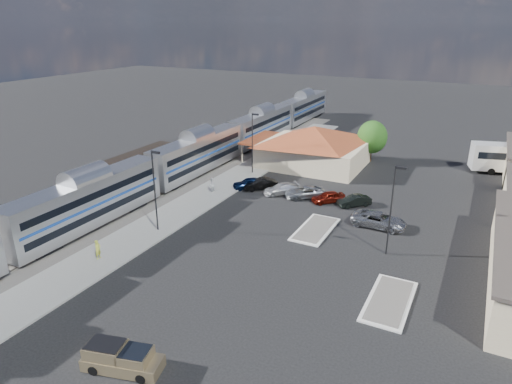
% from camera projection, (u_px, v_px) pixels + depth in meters
% --- Properties ---
extents(ground, '(280.00, 280.00, 0.00)m').
position_uv_depth(ground, '(274.00, 230.00, 49.45)').
color(ground, black).
rests_on(ground, ground).
extents(railbed, '(16.00, 100.00, 0.12)m').
position_uv_depth(railbed, '(164.00, 179.00, 65.04)').
color(railbed, '#4C4944').
rests_on(railbed, ground).
extents(platform, '(5.50, 92.00, 0.18)m').
position_uv_depth(platform, '(210.00, 193.00, 59.53)').
color(platform, gray).
rests_on(platform, ground).
extents(passenger_train, '(3.00, 104.00, 5.55)m').
position_uv_depth(passenger_train, '(198.00, 155.00, 66.42)').
color(passenger_train, silver).
rests_on(passenger_train, ground).
extents(freight_cars, '(2.80, 46.00, 4.00)m').
position_uv_depth(freight_cars, '(138.00, 167.00, 64.05)').
color(freight_cars, black).
rests_on(freight_cars, ground).
extents(station_depot, '(18.35, 12.24, 6.20)m').
position_uv_depth(station_depot, '(313.00, 146.00, 70.26)').
color(station_depot, '#BEAF8B').
rests_on(station_depot, ground).
extents(traffic_island_south, '(3.30, 7.50, 0.21)m').
position_uv_depth(traffic_island_south, '(315.00, 229.00, 49.37)').
color(traffic_island_south, silver).
rests_on(traffic_island_south, ground).
extents(traffic_island_north, '(3.30, 7.50, 0.21)m').
position_uv_depth(traffic_island_north, '(389.00, 301.00, 36.79)').
color(traffic_island_north, silver).
rests_on(traffic_island_north, ground).
extents(lamp_plat_s, '(1.08, 0.25, 9.00)m').
position_uv_depth(lamp_plat_s, '(155.00, 185.00, 47.21)').
color(lamp_plat_s, black).
rests_on(lamp_plat_s, ground).
extents(lamp_plat_n, '(1.08, 0.25, 9.00)m').
position_uv_depth(lamp_plat_n, '(253.00, 138.00, 65.52)').
color(lamp_plat_n, black).
rests_on(lamp_plat_n, ground).
extents(lamp_lot, '(1.08, 0.25, 9.00)m').
position_uv_depth(lamp_lot, '(393.00, 203.00, 42.40)').
color(lamp_lot, black).
rests_on(lamp_lot, ground).
extents(tree_depot, '(4.71, 4.71, 6.63)m').
position_uv_depth(tree_depot, '(372.00, 137.00, 71.71)').
color(tree_depot, '#382314').
rests_on(tree_depot, ground).
extents(pickup_truck, '(5.46, 3.10, 1.78)m').
position_uv_depth(pickup_truck, '(123.00, 359.00, 29.43)').
color(pickup_truck, '#9C8760').
rests_on(pickup_truck, ground).
extents(suv, '(6.02, 2.93, 1.65)m').
position_uv_depth(suv, '(379.00, 220.00, 49.85)').
color(suv, '#93959A').
rests_on(suv, ground).
extents(person_a, '(0.51, 0.73, 1.89)m').
position_uv_depth(person_a, '(98.00, 249.00, 42.82)').
color(person_a, '#CDD442').
rests_on(person_a, platform).
extents(person_b, '(0.91, 1.05, 1.87)m').
position_uv_depth(person_b, '(212.00, 185.00, 59.65)').
color(person_b, silver).
rests_on(person_b, platform).
extents(parked_car_a, '(4.41, 4.17, 1.48)m').
position_uv_depth(parked_car_a, '(249.00, 183.00, 61.33)').
color(parked_car_a, '#0D1C41').
rests_on(parked_car_a, ground).
extents(parked_car_b, '(4.51, 4.17, 1.50)m').
position_uv_depth(parked_car_b, '(260.00, 184.00, 60.91)').
color(parked_car_b, black).
rests_on(parked_car_b, ground).
extents(parked_car_c, '(4.73, 4.70, 1.38)m').
position_uv_depth(parked_car_c, '(281.00, 189.00, 59.32)').
color(parked_car_c, silver).
rests_on(parked_car_c, ground).
extents(parked_car_d, '(5.61, 5.13, 1.46)m').
position_uv_depth(parked_car_d, '(305.00, 192.00, 58.20)').
color(parked_car_d, gray).
rests_on(parked_car_d, ground).
extents(parked_car_e, '(4.22, 4.11, 1.43)m').
position_uv_depth(parked_car_e, '(328.00, 197.00, 56.59)').
color(parked_car_e, maroon).
rests_on(parked_car_e, ground).
extents(parked_car_f, '(4.01, 3.91, 1.37)m').
position_uv_depth(parked_car_f, '(354.00, 201.00, 55.48)').
color(parked_car_f, black).
rests_on(parked_car_f, ground).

